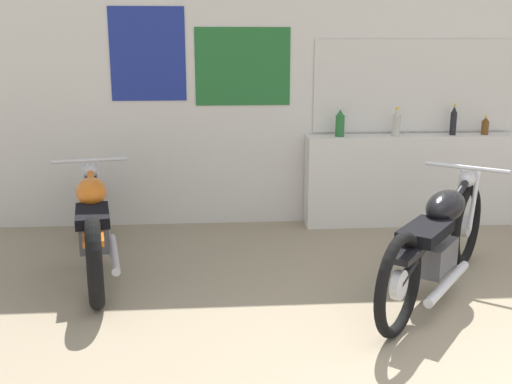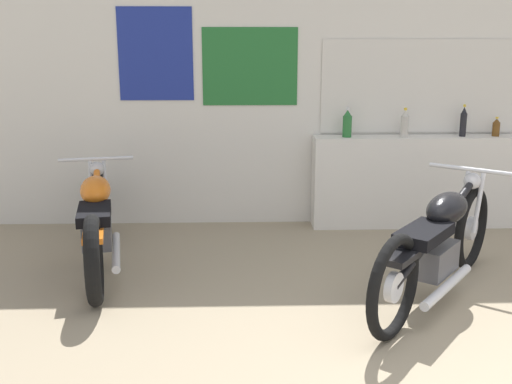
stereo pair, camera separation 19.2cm
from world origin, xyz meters
name	(u,v)px [view 1 (the left image)]	position (x,y,z in m)	size (l,w,h in m)	color
wall_back	(391,81)	(0.01, 3.46, 1.40)	(10.00, 0.07, 2.80)	silver
sill_counter	(412,180)	(0.21, 3.29, 0.45)	(2.12, 0.28, 0.89)	silver
bottle_leftmost	(340,123)	(-0.53, 3.27, 1.02)	(0.09, 0.09, 0.28)	#23662D
bottle_left_center	(396,123)	(0.01, 3.24, 1.02)	(0.08, 0.08, 0.28)	#B7B2A8
bottle_center	(453,121)	(0.59, 3.28, 1.03)	(0.06, 0.06, 0.31)	black
bottle_right_center	(485,126)	(0.91, 3.28, 0.98)	(0.07, 0.07, 0.19)	#5B3814
motorcycle_black	(439,239)	(-0.18, 1.53, 0.42)	(1.39, 1.72, 0.85)	black
motorcycle_orange	(94,222)	(-2.71, 2.24, 0.39)	(0.71, 2.11, 0.79)	black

